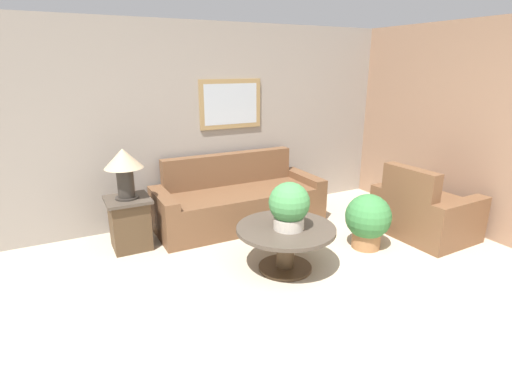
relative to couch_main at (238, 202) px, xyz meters
name	(u,v)px	position (x,y,z in m)	size (l,w,h in m)	color
ground_plane	(356,324)	(-0.07, -2.47, -0.30)	(20.00, 20.00, 0.00)	#BCAD93
wall_back	(218,123)	(-0.07, 0.50, 1.00)	(7.21, 0.09, 2.60)	gray
wall_right	(443,125)	(2.56, -1.00, 1.00)	(0.06, 4.94, 2.60)	#937056
couch_main	(238,202)	(0.00, 0.00, 0.00)	(2.22, 0.87, 0.91)	brown
armchair	(424,212)	(1.91, -1.41, 0.00)	(0.91, 1.13, 0.91)	brown
coffee_table	(286,239)	(-0.10, -1.38, 0.04)	(1.03, 1.03, 0.48)	#4C3823
side_table	(130,223)	(-1.44, -0.10, 0.01)	(0.49, 0.49, 0.61)	#4C3823
table_lamp	(124,165)	(-1.44, -0.10, 0.71)	(0.43, 0.43, 0.58)	#2D2823
potted_plant_on_table	(289,206)	(-0.10, -1.43, 0.42)	(0.42, 0.42, 0.49)	beige
potted_plant_floor	(368,219)	(1.02, -1.38, 0.05)	(0.53, 0.53, 0.65)	#9E6B42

